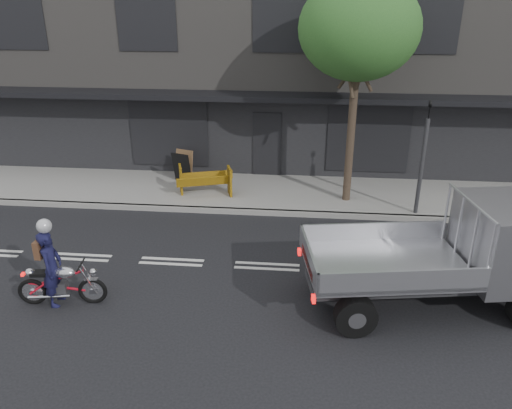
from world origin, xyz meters
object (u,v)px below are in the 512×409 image
(street_tree, at_px, (359,29))
(construction_barrier, at_px, (204,182))
(motorcycle, at_px, (61,283))
(sandwich_board, at_px, (182,168))
(rider, at_px, (52,268))
(flatbed_ute, at_px, (489,246))
(traffic_light_pole, at_px, (422,165))

(street_tree, bearing_deg, construction_barrier, -177.55)
(motorcycle, bearing_deg, construction_barrier, 65.14)
(motorcycle, distance_m, construction_barrier, 6.29)
(motorcycle, height_order, sandwich_board, sandwich_board)
(motorcycle, bearing_deg, rider, 172.95)
(street_tree, distance_m, flatbed_ute, 7.00)
(traffic_light_pole, distance_m, sandwich_board, 7.82)
(traffic_light_pole, xyz_separation_m, rider, (-8.62, -5.33, -0.80))
(rider, relative_size, flatbed_ute, 0.31)
(rider, bearing_deg, traffic_light_pole, -65.32)
(traffic_light_pole, distance_m, construction_barrier, 6.66)
(street_tree, relative_size, flatbed_ute, 1.23)
(street_tree, xyz_separation_m, sandwich_board, (-5.54, 0.99, -4.60))
(motorcycle, xyz_separation_m, sandwich_board, (0.93, 7.18, 0.17))
(street_tree, distance_m, rider, 10.08)
(construction_barrier, bearing_deg, motorcycle, -107.79)
(rider, bearing_deg, street_tree, -54.02)
(flatbed_ute, xyz_separation_m, construction_barrier, (-7.05, 5.06, -0.75))
(flatbed_ute, distance_m, sandwich_board, 10.20)
(rider, bearing_deg, sandwich_board, -15.65)
(street_tree, xyz_separation_m, construction_barrier, (-4.55, -0.19, -4.65))
(motorcycle, xyz_separation_m, construction_barrier, (1.92, 5.99, 0.13))
(flatbed_ute, bearing_deg, construction_barrier, 135.07)
(rider, relative_size, construction_barrier, 1.00)
(flatbed_ute, xyz_separation_m, sandwich_board, (-8.04, 6.25, -0.70))
(rider, xyz_separation_m, flatbed_ute, (9.12, 0.93, 0.52))
(flatbed_ute, bearing_deg, rider, 176.56)
(flatbed_ute, bearing_deg, motorcycle, 176.66)
(street_tree, relative_size, sandwich_board, 6.39)
(sandwich_board, bearing_deg, traffic_light_pole, 6.28)
(traffic_light_pole, relative_size, rider, 2.04)
(street_tree, distance_m, construction_barrier, 6.50)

